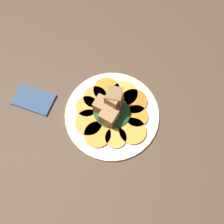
{
  "coord_description": "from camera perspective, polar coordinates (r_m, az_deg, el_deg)",
  "views": [
    {
      "loc": [
        7.8,
        -21.84,
        62.83
      ],
      "look_at": [
        0.0,
        0.0,
        4.1
      ],
      "focal_mm": 35.0,
      "sensor_mm": 36.0,
      "label": 1
    }
  ],
  "objects": [
    {
      "name": "carrot_slice_1",
      "position": [
        0.63,
        -6.09,
        -2.74
      ],
      "size": [
        7.91,
        7.91,
        0.81
      ],
      "primitive_type": "cylinder",
      "color": "orange",
      "rests_on": "plate"
    },
    {
      "name": "carrot_slice_8",
      "position": [
        0.67,
        -1.41,
        5.8
      ],
      "size": [
        8.09,
        8.09,
        0.81
      ],
      "primitive_type": "cylinder",
      "color": "orange",
      "rests_on": "plate"
    },
    {
      "name": "napkin",
      "position": [
        0.71,
        -19.83,
        3.12
      ],
      "size": [
        12.23,
        7.34,
        0.8
      ],
      "color": "#334766",
      "rests_on": "table_slab"
    },
    {
      "name": "carrot_slice_2",
      "position": [
        0.62,
        -3.8,
        -5.87
      ],
      "size": [
        7.68,
        7.68,
        0.81
      ],
      "primitive_type": "cylinder",
      "color": "orange",
      "rests_on": "plate"
    },
    {
      "name": "plate",
      "position": [
        0.65,
        -0.0,
        -0.51
      ],
      "size": [
        27.81,
        27.81,
        1.05
      ],
      "color": "beige",
      "rests_on": "table_slab"
    },
    {
      "name": "center_pile",
      "position": [
        0.61,
        -0.22,
        1.14
      ],
      "size": [
        10.99,
        9.89,
        9.78
      ],
      "color": "#1E4723",
      "rests_on": "plate"
    },
    {
      "name": "carrot_slice_9",
      "position": [
        0.66,
        -4.42,
        3.86
      ],
      "size": [
        7.16,
        7.16,
        0.81
      ],
      "primitive_type": "cylinder",
      "color": "orange",
      "rests_on": "plate"
    },
    {
      "name": "carrot_slice_4",
      "position": [
        0.62,
        5.4,
        -4.95
      ],
      "size": [
        7.78,
        7.78,
        0.81
      ],
      "primitive_type": "cylinder",
      "color": "orange",
      "rests_on": "plate"
    },
    {
      "name": "table_slab",
      "position": [
        0.66,
        -0.0,
        -0.99
      ],
      "size": [
        120.0,
        120.0,
        2.0
      ],
      "primitive_type": "cube",
      "color": "#4C3828",
      "rests_on": "ground"
    },
    {
      "name": "carrot_slice_5",
      "position": [
        0.64,
        6.43,
        -1.07
      ],
      "size": [
        6.73,
        6.73,
        0.81
      ],
      "primitive_type": "cylinder",
      "color": "orange",
      "rests_on": "plate"
    },
    {
      "name": "carrot_slice_0",
      "position": [
        0.65,
        -6.53,
        1.42
      ],
      "size": [
        6.61,
        6.61,
        0.81
      ],
      "primitive_type": "cylinder",
      "color": "orange",
      "rests_on": "plate"
    },
    {
      "name": "carrot_slice_6",
      "position": [
        0.65,
        5.69,
        2.77
      ],
      "size": [
        8.0,
        8.0,
        0.81
      ],
      "primitive_type": "cylinder",
      "color": "orange",
      "rests_on": "plate"
    },
    {
      "name": "fork",
      "position": [
        0.63,
        -2.45,
        -3.91
      ],
      "size": [
        19.18,
        4.54,
        0.4
      ],
      "rotation": [
        0.0,
        0.0,
        -0.15
      ],
      "color": "silver",
      "rests_on": "plate"
    },
    {
      "name": "carrot_slice_3",
      "position": [
        0.61,
        1.01,
        -6.71
      ],
      "size": [
        6.06,
        6.06,
        0.81
      ],
      "primitive_type": "cylinder",
      "color": "orange",
      "rests_on": "plate"
    },
    {
      "name": "carrot_slice_7",
      "position": [
        0.66,
        3.25,
        4.81
      ],
      "size": [
        8.05,
        8.05,
        0.81
      ],
      "primitive_type": "cylinder",
      "color": "orange",
      "rests_on": "plate"
    }
  ]
}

